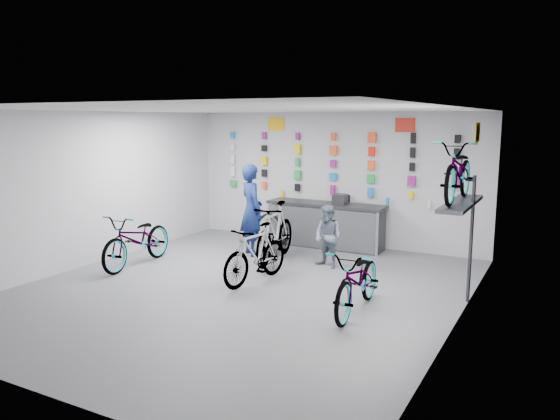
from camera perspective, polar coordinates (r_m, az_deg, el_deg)
The scene contains 21 objects.
floor at distance 9.34m, azimuth -4.09°, elevation -8.28°, with size 8.00×8.00×0.00m, color #56565C.
ceiling at distance 8.90m, azimuth -4.32°, elevation 10.44°, with size 8.00×8.00×0.00m, color white.
wall_back at distance 12.53m, azimuth 5.66°, elevation 3.28°, with size 7.00×7.00×0.00m, color silver.
wall_front at distance 6.08m, azimuth -24.91°, elevation -4.24°, with size 7.00×7.00×0.00m, color silver.
wall_left at distance 11.26m, azimuth -19.43°, elevation 2.08°, with size 8.00×8.00×0.00m, color silver.
wall_right at distance 7.73m, azimuth 18.27°, elevation -1.04°, with size 8.00×8.00×0.00m, color silver.
counter at distance 12.26m, azimuth 4.76°, elevation -1.63°, with size 2.70×0.66×1.00m.
merch_wall at distance 12.39m, azimuth 6.05°, elevation 4.53°, with size 5.56×0.08×1.56m.
wall_bracket at distance 8.93m, azimuth 18.54°, elevation 0.08°, with size 0.39×1.90×2.00m.
sign_left at distance 13.09m, azimuth -0.43°, elevation 8.94°, with size 0.42×0.02×0.30m, color #FEB113.
sign_right at distance 11.92m, azimuth 12.92°, elevation 8.65°, with size 0.42×0.02×0.30m, color red.
sign_side at distance 8.80m, azimuth 19.93°, elevation 7.64°, with size 0.02×0.40×0.30m, color #FEB113.
bike_left at distance 11.00m, azimuth -14.66°, elevation -2.98°, with size 0.70×2.02×1.06m, color gray.
bike_center at distance 9.59m, azimuth -2.57°, elevation -4.58°, with size 0.49×1.72×1.03m, color gray.
bike_right at distance 8.20m, azimuth 8.17°, elevation -7.27°, with size 0.66×1.89×0.99m, color gray.
bike_service at distance 10.97m, azimuth -0.50°, elevation -2.35°, with size 0.56×1.98×1.19m, color gray.
bike_wall at distance 8.87m, azimuth 18.24°, elevation 3.87°, with size 0.63×1.80×0.95m, color gray.
clerk at distance 11.45m, azimuth -2.99°, elevation 0.02°, with size 0.70×0.46×1.93m, color #101F51.
customer at distance 10.57m, azimuth 5.04°, elevation -2.77°, with size 0.59×0.46×1.22m, color slate.
spare_wheel at distance 12.51m, azimuth -1.19°, elevation -1.98°, with size 0.73×0.22×0.72m.
register at distance 12.04m, azimuth 6.29°, elevation 1.14°, with size 0.28×0.30×0.22m, color black.
Camera 1 is at (4.78, -7.50, 2.85)m, focal length 35.00 mm.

